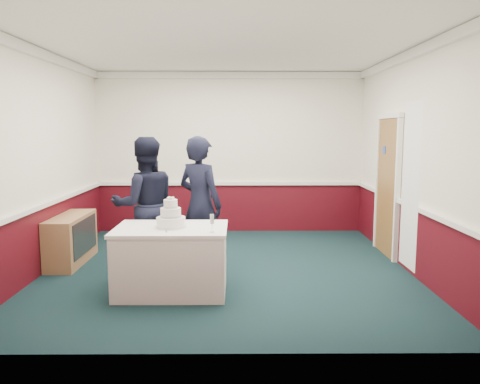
{
  "coord_description": "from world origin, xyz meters",
  "views": [
    {
      "loc": [
        0.13,
        -6.34,
        1.93
      ],
      "look_at": [
        0.18,
        -0.1,
        1.1
      ],
      "focal_mm": 35.0,
      "sensor_mm": 36.0,
      "label": 1
    }
  ],
  "objects_px": {
    "wedding_cake": "(171,218)",
    "champagne_flute": "(212,220)",
    "cake_table": "(172,259)",
    "cake_knife": "(166,231)",
    "sideboard": "(71,239)",
    "person_woman": "(200,204)",
    "person_man": "(145,205)"
  },
  "relations": [
    {
      "from": "wedding_cake",
      "to": "champagne_flute",
      "type": "height_order",
      "value": "wedding_cake"
    },
    {
      "from": "cake_table",
      "to": "cake_knife",
      "type": "bearing_deg",
      "value": -98.53
    },
    {
      "from": "cake_knife",
      "to": "champagne_flute",
      "type": "xyz_separation_m",
      "value": [
        0.53,
        -0.08,
        0.14
      ]
    },
    {
      "from": "sideboard",
      "to": "wedding_cake",
      "type": "distance_m",
      "value": 2.13
    },
    {
      "from": "wedding_cake",
      "to": "champagne_flute",
      "type": "bearing_deg",
      "value": -29.25
    },
    {
      "from": "champagne_flute",
      "to": "person_woman",
      "type": "height_order",
      "value": "person_woman"
    },
    {
      "from": "wedding_cake",
      "to": "person_woman",
      "type": "relative_size",
      "value": 0.2
    },
    {
      "from": "champagne_flute",
      "to": "person_man",
      "type": "bearing_deg",
      "value": 130.73
    },
    {
      "from": "sideboard",
      "to": "person_man",
      "type": "relative_size",
      "value": 0.65
    },
    {
      "from": "cake_knife",
      "to": "champagne_flute",
      "type": "height_order",
      "value": "champagne_flute"
    },
    {
      "from": "cake_table",
      "to": "wedding_cake",
      "type": "height_order",
      "value": "wedding_cake"
    },
    {
      "from": "person_man",
      "to": "wedding_cake",
      "type": "bearing_deg",
      "value": 100.51
    },
    {
      "from": "sideboard",
      "to": "person_woman",
      "type": "relative_size",
      "value": 0.65
    },
    {
      "from": "cake_table",
      "to": "person_woman",
      "type": "height_order",
      "value": "person_woman"
    },
    {
      "from": "cake_table",
      "to": "champagne_flute",
      "type": "xyz_separation_m",
      "value": [
        0.5,
        -0.28,
        0.53
      ]
    },
    {
      "from": "person_man",
      "to": "cake_table",
      "type": "bearing_deg",
      "value": 100.51
    },
    {
      "from": "wedding_cake",
      "to": "person_man",
      "type": "xyz_separation_m",
      "value": [
        -0.47,
        0.85,
        0.02
      ]
    },
    {
      "from": "sideboard",
      "to": "champagne_flute",
      "type": "height_order",
      "value": "champagne_flute"
    },
    {
      "from": "person_man",
      "to": "person_woman",
      "type": "relative_size",
      "value": 0.99
    },
    {
      "from": "person_woman",
      "to": "person_man",
      "type": "bearing_deg",
      "value": 34.19
    },
    {
      "from": "cake_knife",
      "to": "person_woman",
      "type": "bearing_deg",
      "value": 61.1
    },
    {
      "from": "wedding_cake",
      "to": "cake_knife",
      "type": "xyz_separation_m",
      "value": [
        -0.03,
        -0.2,
        -0.11
      ]
    },
    {
      "from": "cake_table",
      "to": "person_man",
      "type": "xyz_separation_m",
      "value": [
        -0.47,
        0.85,
        0.52
      ]
    },
    {
      "from": "cake_table",
      "to": "person_woman",
      "type": "distance_m",
      "value": 1.03
    },
    {
      "from": "person_man",
      "to": "person_woman",
      "type": "height_order",
      "value": "person_woman"
    },
    {
      "from": "cake_table",
      "to": "person_man",
      "type": "bearing_deg",
      "value": 119.01
    },
    {
      "from": "wedding_cake",
      "to": "cake_table",
      "type": "bearing_deg",
      "value": -90.0
    },
    {
      "from": "cake_knife",
      "to": "champagne_flute",
      "type": "relative_size",
      "value": 1.07
    },
    {
      "from": "cake_table",
      "to": "wedding_cake",
      "type": "bearing_deg",
      "value": 90.0
    },
    {
      "from": "sideboard",
      "to": "cake_knife",
      "type": "bearing_deg",
      "value": -42.06
    },
    {
      "from": "sideboard",
      "to": "wedding_cake",
      "type": "bearing_deg",
      "value": -37.35
    },
    {
      "from": "sideboard",
      "to": "wedding_cake",
      "type": "height_order",
      "value": "wedding_cake"
    }
  ]
}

